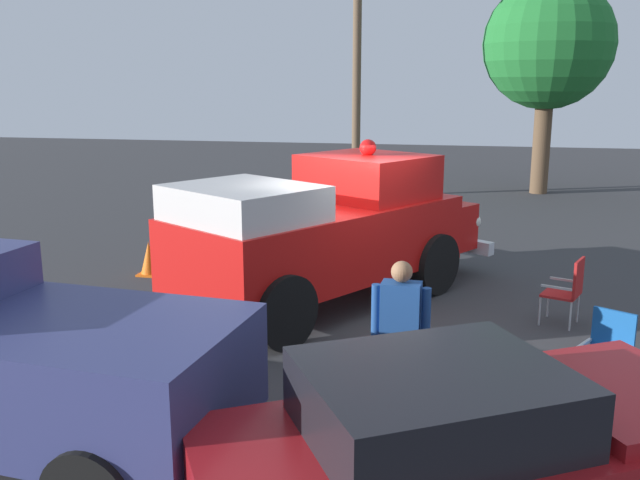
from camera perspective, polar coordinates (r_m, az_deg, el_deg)
The scene contains 11 objects.
ground_plane at distance 10.91m, azimuth 2.58°, elevation -5.96°, with size 60.00×60.00×0.00m, color #333335.
vintage_fire_truck at distance 11.18m, azimuth 0.83°, elevation 0.88°, with size 6.19×5.00×2.59m.
classic_hot_rod at distance 5.73m, azimuth 12.33°, elevation -16.41°, with size 3.81×4.69×1.46m.
lawn_chair_near_truck at distance 14.41m, azimuth -5.43°, elevation 1.08°, with size 0.65×0.65×1.02m.
lawn_chair_by_car at distance 8.51m, azimuth 22.58°, elevation -8.31°, with size 0.67×0.67×1.02m.
lawn_chair_spare at distance 10.81m, azimuth 19.79°, elevation -3.64°, with size 0.64×0.64×1.02m.
spectator_seated at distance 14.26m, azimuth -5.37°, elevation 1.40°, with size 0.64×0.56×1.29m.
spectator_standing at distance 7.57m, azimuth 6.62°, elevation -6.95°, with size 0.28×0.64×1.68m.
oak_tree_left at distance 23.39m, azimuth 18.26°, elevation 14.93°, with size 4.01×4.01×6.67m.
utility_pole at distance 21.61m, azimuth 3.05°, elevation 14.43°, with size 1.37×1.20×7.93m.
traffic_cone at distance 13.28m, azimuth -13.85°, elevation -1.51°, with size 0.40×0.40×0.64m.
Camera 1 is at (10.20, 1.65, 3.52)m, focal length 38.95 mm.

